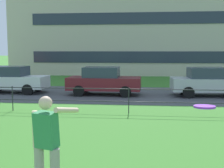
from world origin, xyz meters
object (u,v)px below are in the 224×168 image
(frisbee, at_px, (204,107))
(car_white_far_left, at_px, (12,79))
(apartment_building_background, at_px, (173,5))
(car_maroon_left, at_px, (104,81))
(car_silver_right, at_px, (209,82))
(person_thrower, at_px, (47,143))

(frisbee, xyz_separation_m, car_white_far_left, (-8.36, 12.73, -0.95))
(frisbee, distance_m, apartment_building_background, 31.73)
(frisbee, bearing_deg, car_maroon_left, 103.28)
(car_white_far_left, bearing_deg, car_maroon_left, -2.82)
(car_maroon_left, bearing_deg, apartment_building_background, 73.93)
(frisbee, xyz_separation_m, car_maroon_left, (-2.94, 12.46, -0.95))
(car_white_far_left, relative_size, car_silver_right, 0.99)
(person_thrower, distance_m, car_silver_right, 12.74)
(frisbee, xyz_separation_m, apartment_building_background, (2.43, 31.10, 5.80))
(car_silver_right, distance_m, apartment_building_background, 19.75)
(frisbee, relative_size, apartment_building_background, 0.01)
(car_white_far_left, bearing_deg, person_thrower, -63.05)
(car_maroon_left, bearing_deg, person_thrower, -86.91)
(car_silver_right, height_order, apartment_building_background, apartment_building_background)
(car_silver_right, relative_size, apartment_building_background, 0.12)
(person_thrower, height_order, frisbee, frisbee)
(person_thrower, bearing_deg, frisbee, -20.00)
(person_thrower, bearing_deg, car_white_far_left, 116.95)
(car_silver_right, bearing_deg, car_white_far_left, 179.06)
(person_thrower, xyz_separation_m, apartment_building_background, (4.74, 30.26, 6.61))
(car_maroon_left, height_order, car_silver_right, same)
(person_thrower, xyz_separation_m, car_maroon_left, (-0.63, 11.62, -0.14))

